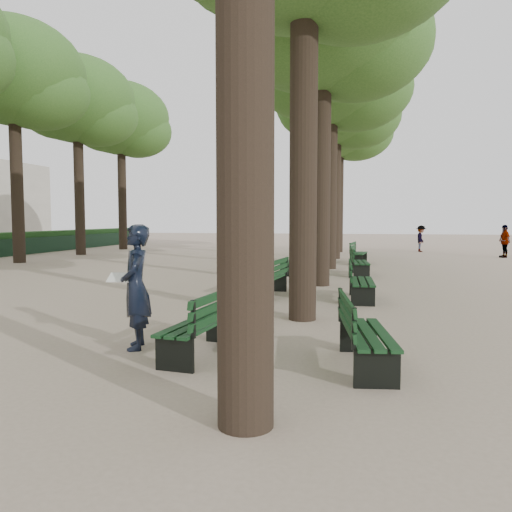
# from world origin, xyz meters

# --- Properties ---
(ground) EXTENTS (120.00, 120.00, 0.00)m
(ground) POSITION_xyz_m (0.00, 0.00, 0.00)
(ground) COLOR tan
(ground) RESTS_ON ground
(tree_central_2) EXTENTS (6.00, 6.00, 9.95)m
(tree_central_2) POSITION_xyz_m (1.50, 8.00, 7.65)
(tree_central_2) COLOR #33261C
(tree_central_2) RESTS_ON ground
(tree_central_3) EXTENTS (6.00, 6.00, 9.95)m
(tree_central_3) POSITION_xyz_m (1.50, 13.00, 7.65)
(tree_central_3) COLOR #33261C
(tree_central_3) RESTS_ON ground
(tree_central_4) EXTENTS (6.00, 6.00, 9.95)m
(tree_central_4) POSITION_xyz_m (1.50, 18.00, 7.65)
(tree_central_4) COLOR #33261C
(tree_central_4) RESTS_ON ground
(tree_central_5) EXTENTS (6.00, 6.00, 9.95)m
(tree_central_5) POSITION_xyz_m (1.50, 23.00, 7.65)
(tree_central_5) COLOR #33261C
(tree_central_5) RESTS_ON ground
(tree_far_3) EXTENTS (6.00, 6.00, 10.45)m
(tree_far_3) POSITION_xyz_m (-12.00, 13.00, 8.14)
(tree_far_3) COLOR #33261C
(tree_far_3) RESTS_ON ground
(tree_far_4) EXTENTS (6.00, 6.00, 10.45)m
(tree_far_4) POSITION_xyz_m (-12.00, 18.00, 8.14)
(tree_far_4) COLOR #33261C
(tree_far_4) RESTS_ON ground
(tree_far_5) EXTENTS (6.00, 6.00, 10.45)m
(tree_far_5) POSITION_xyz_m (-12.00, 23.00, 8.14)
(tree_far_5) COLOR #33261C
(tree_far_5) RESTS_ON ground
(bench_left_0) EXTENTS (0.79, 1.86, 0.92)m
(bench_left_0) POSITION_xyz_m (0.37, 0.21, 0.27)
(bench_left_0) COLOR black
(bench_left_0) RESTS_ON ground
(bench_left_1) EXTENTS (0.76, 1.85, 0.92)m
(bench_left_1) POSITION_xyz_m (0.37, 5.81, 0.27)
(bench_left_1) COLOR black
(bench_left_1) RESTS_ON ground
(bench_left_2) EXTENTS (0.78, 1.85, 0.92)m
(bench_left_2) POSITION_xyz_m (0.37, 10.81, 0.27)
(bench_left_2) COLOR black
(bench_left_2) RESTS_ON ground
(bench_left_3) EXTENTS (0.61, 1.81, 0.92)m
(bench_left_3) POSITION_xyz_m (0.37, 15.41, 0.27)
(bench_left_3) COLOR black
(bench_left_3) RESTS_ON ground
(bench_right_0) EXTENTS (0.79, 1.86, 0.92)m
(bench_right_0) POSITION_xyz_m (2.63, 0.05, 0.27)
(bench_right_0) COLOR black
(bench_right_0) RESTS_ON ground
(bench_right_1) EXTENTS (0.63, 1.82, 0.92)m
(bench_right_1) POSITION_xyz_m (2.63, 5.49, 0.27)
(bench_right_1) COLOR black
(bench_right_1) RESTS_ON ground
(bench_right_2) EXTENTS (0.70, 1.84, 0.92)m
(bench_right_2) POSITION_xyz_m (2.63, 10.81, 0.27)
(bench_right_2) COLOR black
(bench_right_2) RESTS_ON ground
(bench_right_3) EXTENTS (0.80, 1.86, 0.92)m
(bench_right_3) POSITION_xyz_m (2.63, 15.42, 0.27)
(bench_right_3) COLOR black
(bench_right_3) RESTS_ON ground
(man_with_map) EXTENTS (0.73, 0.81, 1.83)m
(man_with_map) POSITION_xyz_m (-0.68, 0.39, 0.92)
(man_with_map) COLOR black
(man_with_map) RESTS_ON ground
(pedestrian_b) EXTENTS (0.58, 1.05, 1.55)m
(pedestrian_b) POSITION_xyz_m (6.24, 24.08, 0.77)
(pedestrian_b) COLOR #262628
(pedestrian_b) RESTS_ON ground
(pedestrian_c) EXTENTS (0.51, 1.00, 1.64)m
(pedestrian_c) POSITION_xyz_m (9.73, 20.25, 0.82)
(pedestrian_c) COLOR #262628
(pedestrian_c) RESTS_ON ground
(pedestrian_d) EXTENTS (0.89, 0.67, 1.69)m
(pedestrian_d) POSITION_xyz_m (1.07, 25.49, 0.85)
(pedestrian_d) COLOR #262628
(pedestrian_d) RESTS_ON ground
(pedestrian_a) EXTENTS (0.94, 0.71, 1.79)m
(pedestrian_a) POSITION_xyz_m (-4.41, 24.39, 0.90)
(pedestrian_a) COLOR #262628
(pedestrian_a) RESTS_ON ground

